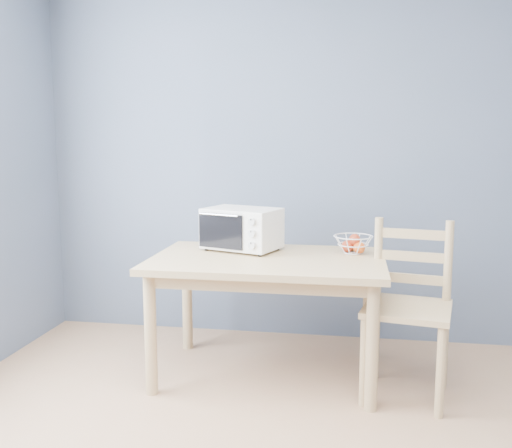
% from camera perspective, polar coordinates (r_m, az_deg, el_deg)
% --- Properties ---
extents(room, '(4.01, 4.51, 2.61)m').
position_cam_1_polar(room, '(1.91, 1.54, 3.73)').
color(room, tan).
rests_on(room, ground).
extents(dining_table, '(1.40, 0.90, 0.75)m').
position_cam_1_polar(dining_table, '(3.48, 1.17, -4.98)').
color(dining_table, tan).
rests_on(dining_table, ground).
extents(toaster_oven, '(0.54, 0.45, 0.27)m').
position_cam_1_polar(toaster_oven, '(3.66, -1.69, -0.40)').
color(toaster_oven, white).
rests_on(toaster_oven, dining_table).
extents(fruit_basket, '(0.32, 0.32, 0.12)m').
position_cam_1_polar(fruit_basket, '(3.61, 9.72, -1.94)').
color(fruit_basket, white).
rests_on(fruit_basket, dining_table).
extents(dining_chair, '(0.55, 0.55, 1.00)m').
position_cam_1_polar(dining_chair, '(3.39, 14.96, -8.36)').
color(dining_chair, tan).
rests_on(dining_chair, ground).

